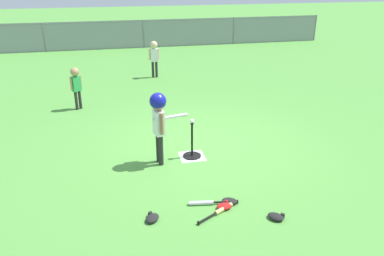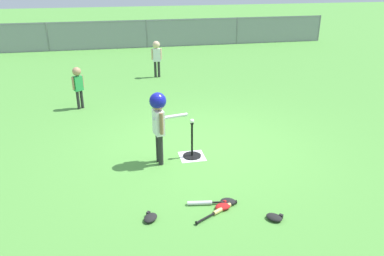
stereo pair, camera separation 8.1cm
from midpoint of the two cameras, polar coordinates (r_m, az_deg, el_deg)
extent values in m
plane|color=#51933D|center=(7.18, 1.12, -2.65)|extent=(60.00, 60.00, 0.00)
cube|color=white|center=(6.77, -0.34, -4.27)|extent=(0.44, 0.44, 0.01)
cylinder|color=black|center=(6.76, -0.34, -4.21)|extent=(0.32, 0.32, 0.03)
cylinder|color=black|center=(6.62, -0.35, -1.73)|extent=(0.04, 0.04, 0.62)
cylinder|color=black|center=(6.51, -0.36, 0.67)|extent=(0.06, 0.06, 0.02)
sphere|color=white|center=(6.49, -0.36, 1.06)|extent=(0.07, 0.07, 0.07)
cylinder|color=#262626|center=(6.51, -5.42, -2.92)|extent=(0.08, 0.08, 0.54)
cylinder|color=#262626|center=(6.40, -5.07, -3.35)|extent=(0.08, 0.08, 0.54)
cube|color=white|center=(6.26, -5.40, 0.83)|extent=(0.19, 0.26, 0.42)
cylinder|color=#8C6647|center=(6.38, -5.85, 1.53)|extent=(0.06, 0.06, 0.36)
cylinder|color=#8C6647|center=(6.12, -4.95, 0.61)|extent=(0.06, 0.06, 0.36)
sphere|color=#8C6647|center=(6.14, -5.52, 3.79)|extent=(0.24, 0.24, 0.24)
sphere|color=#141999|center=(6.13, -5.53, 4.06)|extent=(0.28, 0.28, 0.28)
cylinder|color=silver|center=(6.30, -3.62, 1.68)|extent=(0.60, 0.17, 0.06)
cylinder|color=#262626|center=(11.84, -5.56, 8.79)|extent=(0.08, 0.08, 0.49)
cylinder|color=#262626|center=(11.83, -6.10, 8.76)|extent=(0.08, 0.08, 0.49)
cube|color=white|center=(11.74, -5.92, 10.85)|extent=(0.22, 0.13, 0.38)
cylinder|color=beige|center=(11.75, -5.25, 11.02)|extent=(0.05, 0.05, 0.33)
cylinder|color=beige|center=(11.72, -6.60, 10.94)|extent=(0.05, 0.05, 0.33)
sphere|color=beige|center=(11.68, -5.98, 12.35)|extent=(0.22, 0.22, 0.22)
cylinder|color=#262626|center=(9.42, -16.74, 4.13)|extent=(0.07, 0.07, 0.45)
cylinder|color=#262626|center=(9.38, -17.26, 3.97)|extent=(0.07, 0.07, 0.45)
cube|color=green|center=(9.29, -17.28, 6.38)|extent=(0.23, 0.21, 0.35)
cylinder|color=tan|center=(9.34, -16.64, 6.70)|extent=(0.05, 0.05, 0.30)
cylinder|color=tan|center=(9.22, -17.96, 6.35)|extent=(0.05, 0.05, 0.30)
sphere|color=tan|center=(9.22, -17.49, 8.07)|extent=(0.20, 0.20, 0.20)
cylinder|color=silver|center=(5.46, 0.94, -11.20)|extent=(0.35, 0.11, 0.06)
cylinder|color=black|center=(5.49, 4.63, -11.03)|extent=(0.35, 0.08, 0.03)
cylinder|color=black|center=(5.52, 6.45, -10.93)|extent=(0.02, 0.05, 0.05)
cylinder|color=#DBB266|center=(5.35, 4.33, -12.01)|extent=(0.30, 0.21, 0.06)
cylinder|color=black|center=(5.17, 1.85, -13.38)|extent=(0.29, 0.18, 0.03)
cylinder|color=black|center=(5.08, 0.53, -14.09)|extent=(0.04, 0.05, 0.05)
ellipsoid|color=black|center=(5.50, 5.24, -10.91)|extent=(0.27, 0.24, 0.07)
cube|color=black|center=(5.45, 4.44, -11.25)|extent=(0.06, 0.06, 0.06)
ellipsoid|color=black|center=(5.19, -6.45, -13.33)|extent=(0.26, 0.27, 0.07)
cube|color=black|center=(5.26, -6.78, -12.75)|extent=(0.06, 0.06, 0.06)
ellipsoid|color=black|center=(5.29, 12.05, -12.93)|extent=(0.27, 0.27, 0.07)
cube|color=black|center=(5.33, 13.03, -12.74)|extent=(0.06, 0.06, 0.06)
ellipsoid|color=#B21919|center=(5.39, 4.43, -11.67)|extent=(0.24, 0.19, 0.07)
cube|color=#B21919|center=(5.47, 4.71, -11.12)|extent=(0.06, 0.05, 0.06)
cylinder|color=slate|center=(16.71, -21.56, 12.58)|extent=(0.06, 0.06, 1.15)
cylinder|color=slate|center=(16.61, -7.46, 13.87)|extent=(0.06, 0.06, 1.15)
cylinder|color=slate|center=(17.45, 6.13, 14.35)|extent=(0.06, 0.06, 1.15)
cylinder|color=slate|center=(19.11, 17.93, 14.14)|extent=(0.06, 0.06, 1.15)
cube|color=gray|center=(16.54, -7.56, 15.64)|extent=(16.00, 0.03, 0.03)
cube|color=gray|center=(16.61, -7.46, 13.87)|extent=(16.00, 0.01, 1.15)
camera|label=1|loc=(0.04, -90.36, -0.15)|focal=35.44mm
camera|label=2|loc=(0.04, 89.64, 0.15)|focal=35.44mm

